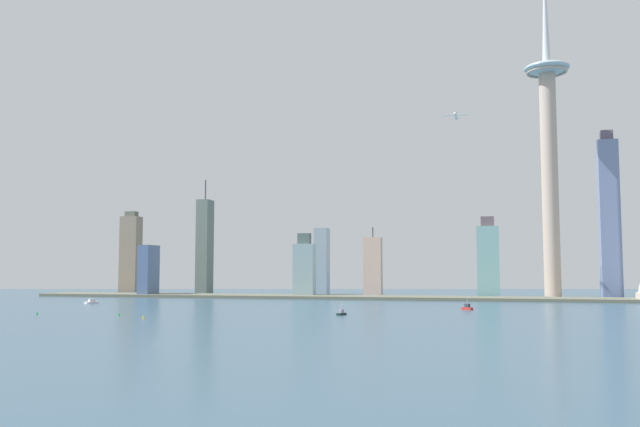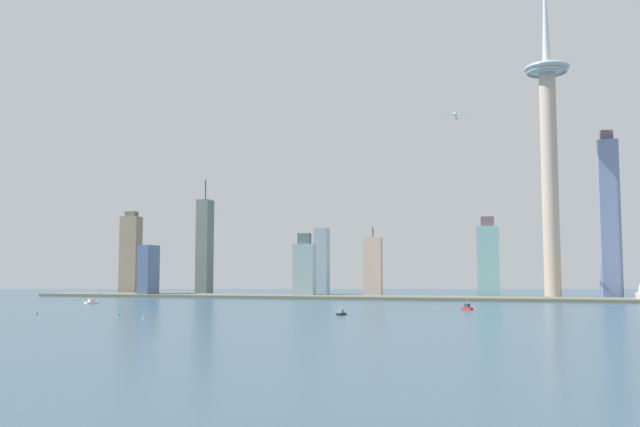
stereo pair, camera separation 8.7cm
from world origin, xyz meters
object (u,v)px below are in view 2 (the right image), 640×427
Objects in this scene: skyscraper_0 at (488,260)px; skyscraper_7 at (373,267)px; skyscraper_1 at (322,261)px; skyscraper_2 at (131,254)px; channel_buoy_0 at (119,314)px; boat_0 at (467,308)px; observation_tower at (549,137)px; boat_3 at (92,302)px; boat_1 at (341,313)px; airplane at (456,116)px; skyscraper_4 at (609,217)px; skyscraper_5 at (304,268)px; channel_buoy_2 at (37,313)px; channel_buoy_1 at (143,317)px; skyscraper_6 at (148,271)px; skyscraper_3 at (205,247)px.

skyscraper_0 is 128.64m from skyscraper_7.
skyscraper_1 is at bearing 163.07° from skyscraper_0.
skyscraper_2 is 47.24× the size of channel_buoy_0.
boat_0 is (177.37, -262.17, -37.85)m from skyscraper_1.
skyscraper_0 is 207.40m from boat_0.
observation_tower reaches higher than boat_3.
skyscraper_1 is 387.09m from channel_buoy_0.
skyscraper_0 is at bearing -2.65° from boat_1.
airplane is (95.95, -42.04, 157.54)m from skyscraper_7.
skyscraper_4 is 84.16× the size of channel_buoy_0.
channel_buoy_2 is (-103.25, -298.61, -29.58)m from skyscraper_5.
boat_1 is 259.13m from boat_3.
channel_buoy_0 is at bearing -125.94° from skyscraper_0.
observation_tower is 130.73× the size of channel_buoy_1.
skyscraper_1 is at bearing 164.68° from observation_tower.
skyscraper_7 is at bearing 72.68° from channel_buoy_0.
skyscraper_4 is at bearing 9.09° from skyscraper_6.
skyscraper_5 is at bearing -6.86° from skyscraper_2.
boat_0 reaches higher than boat_3.
skyscraper_3 reaches higher than channel_buoy_0.
boat_1 is (30.62, -307.60, -31.43)m from skyscraper_7.
boat_3 is 5.74× the size of channel_buoy_2.
skyscraper_4 is 20.00× the size of boat_0.
channel_buoy_0 is at bearing -110.86° from boat_0.
boat_3 is at bearing -154.18° from skyscraper_4.
skyscraper_3 reaches higher than skyscraper_6.
channel_buoy_0 is (-234.94, -324.09, -38.23)m from skyscraper_0.
channel_buoy_2 is at bearing -131.97° from skyscraper_0.
skyscraper_7 reaches higher than skyscraper_5.
skyscraper_0 is 40.59× the size of channel_buoy_0.
boat_1 is 145.91m from channel_buoy_0.
observation_tower is 40.71× the size of boat_0.
skyscraper_3 is at bearing -93.17° from airplane.
skyscraper_6 is 150.43m from boat_3.
skyscraper_4 is at bearing 13.44° from skyscraper_0.
skyscraper_1 is 1.15× the size of skyscraper_5.
skyscraper_2 is 1.44× the size of skyscraper_5.
skyscraper_5 reaches higher than boat_1.
airplane is (65.33, 265.56, 188.97)m from boat_1.
skyscraper_3 reaches higher than channel_buoy_1.
airplane reaches higher than skyscraper_6.
skyscraper_6 is (-172.94, -19.90, -2.58)m from skyscraper_5.
skyscraper_3 reaches higher than boat_1.
skyscraper_0 reaches higher than boat_0.
boat_0 is at bearing -23.99° from skyscraper_6.
skyscraper_5 is 174.10m from skyscraper_6.
boat_1 is at bearing 16.81° from channel_buoy_0.
boat_3 is at bearing -134.10° from skyscraper_7.
skyscraper_2 is at bearing -143.57° from boat_3.
skyscraper_5 reaches higher than boat_0.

